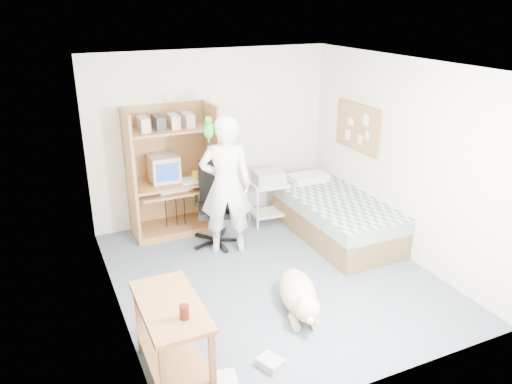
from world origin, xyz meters
TOP-DOWN VIEW (x-y plane):
  - floor at (0.00, 0.00)m, footprint 4.00×4.00m
  - wall_back at (0.00, 2.00)m, footprint 3.60×0.02m
  - wall_right at (1.80, 0.00)m, footprint 0.02×4.00m
  - wall_left at (-1.80, 0.00)m, footprint 0.02×4.00m
  - ceiling at (0.00, 0.00)m, footprint 3.60×4.00m
  - computer_hutch at (-0.70, 1.74)m, footprint 1.20×0.63m
  - bed at (1.30, 0.62)m, footprint 1.02×2.02m
  - side_desk at (-1.55, -1.20)m, footprint 0.50×1.00m
  - corkboard at (1.77, 0.90)m, footprint 0.04×0.94m
  - office_chair at (-0.28, 1.13)m, footprint 0.63×0.63m
  - person at (-0.25, 0.83)m, footprint 0.77×0.63m
  - parrot at (-0.45, 0.84)m, footprint 0.13×0.23m
  - dog at (-0.06, -0.78)m, footprint 0.60×1.15m
  - printer_cart at (0.63, 1.39)m, footprint 0.56×0.47m
  - printer at (0.63, 1.39)m, footprint 0.45×0.35m
  - crt_monitor at (-0.82, 1.75)m, footprint 0.38×0.41m
  - keyboard at (-0.72, 1.58)m, footprint 0.46×0.18m
  - pencil_cup at (-0.39, 1.65)m, footprint 0.08×0.08m
  - drink_glass at (-1.50, -1.45)m, footprint 0.08×0.08m
  - floor_box_a at (-1.22, -1.50)m, footprint 0.29×0.25m
  - floor_box_b at (-0.73, -1.45)m, footprint 0.25×0.27m

SIDE VIEW (x-z plane):
  - floor at x=0.00m, z-range 0.00..0.00m
  - floor_box_b at x=-0.73m, z-range 0.00..0.08m
  - floor_box_a at x=-1.22m, z-range 0.00..0.10m
  - dog at x=-0.06m, z-range -0.03..0.41m
  - bed at x=1.30m, z-range -0.04..0.62m
  - office_chair at x=-0.28m, z-range -0.16..0.95m
  - printer_cart at x=0.63m, z-range 0.10..0.74m
  - side_desk at x=-1.55m, z-range 0.12..0.87m
  - keyboard at x=-0.72m, z-range 0.66..0.69m
  - printer at x=0.63m, z-range 0.63..0.81m
  - drink_glass at x=-1.50m, z-range 0.75..0.87m
  - pencil_cup at x=-0.39m, z-range 0.76..0.88m
  - computer_hutch at x=-0.70m, z-range -0.08..1.72m
  - person at x=-0.25m, z-range 0.00..1.83m
  - crt_monitor at x=-0.82m, z-range 0.77..1.13m
  - wall_back at x=0.00m, z-range 0.00..2.50m
  - wall_right at x=1.80m, z-range 0.00..2.50m
  - wall_left at x=-1.80m, z-range 0.00..2.50m
  - corkboard at x=1.77m, z-range 1.12..1.78m
  - parrot at x=-0.45m, z-range 1.49..1.86m
  - ceiling at x=0.00m, z-range 2.49..2.51m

